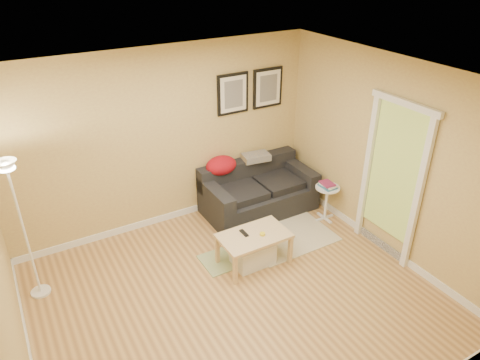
{
  "coord_description": "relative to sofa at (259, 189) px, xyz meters",
  "views": [
    {
      "loc": [
        -1.96,
        -3.49,
        3.76
      ],
      "look_at": [
        0.55,
        0.85,
        1.05
      ],
      "focal_mm": 33.31,
      "sensor_mm": 36.0,
      "label": 1
    }
  ],
  "objects": [
    {
      "name": "framed_print_right",
      "position": [
        0.4,
        0.45,
        1.43
      ],
      "size": [
        0.5,
        0.04,
        0.6
      ],
      "primitive_type": null,
      "color": "black",
      "rests_on": "wall_back"
    },
    {
      "name": "sofa",
      "position": [
        0.0,
        0.0,
        0.0
      ],
      "size": [
        1.7,
        0.9,
        0.75
      ],
      "primitive_type": null,
      "color": "black",
      "rests_on": "ground"
    },
    {
      "name": "tape_roll",
      "position": [
        -0.66,
        -1.14,
        0.09
      ],
      "size": [
        0.07,
        0.07,
        0.03
      ],
      "primitive_type": "cylinder",
      "color": "yellow",
      "rests_on": "coffee_table"
    },
    {
      "name": "coffee_table",
      "position": [
        -0.75,
        -1.07,
        -0.15
      ],
      "size": [
        1.0,
        0.75,
        0.45
      ],
      "primitive_type": null,
      "rotation": [
        0.0,
        0.0,
        -0.25
      ],
      "color": "#D5B682",
      "rests_on": "ground"
    },
    {
      "name": "baseboard_right",
      "position": [
        0.96,
        -1.53,
        -0.33
      ],
      "size": [
        0.02,
        4.0,
        0.1
      ],
      "primitive_type": "cube",
      "color": "white",
      "rests_on": "ground"
    },
    {
      "name": "baseboard_back",
      "position": [
        -1.28,
        0.46,
        -0.33
      ],
      "size": [
        4.5,
        0.02,
        0.1
      ],
      "primitive_type": "cube",
      "color": "white",
      "rests_on": "ground"
    },
    {
      "name": "side_table",
      "position": [
        0.74,
        -0.72,
        -0.1
      ],
      "size": [
        0.36,
        0.36,
        0.55
      ],
      "primitive_type": null,
      "color": "white",
      "rests_on": "ground"
    },
    {
      "name": "framed_print_left",
      "position": [
        -0.2,
        0.45,
        1.43
      ],
      "size": [
        0.5,
        0.04,
        0.6
      ],
      "primitive_type": null,
      "color": "black",
      "rests_on": "wall_back"
    },
    {
      "name": "area_rug",
      "position": [
        -0.01,
        -0.86,
        -0.37
      ],
      "size": [
        1.25,
        0.85,
        0.01
      ],
      "primitive_type": "cube",
      "color": "beige",
      "rests_on": "ground"
    },
    {
      "name": "floor",
      "position": [
        -1.28,
        -1.53,
        -0.38
      ],
      "size": [
        4.5,
        4.5,
        0.0
      ],
      "primitive_type": "plane",
      "color": "tan",
      "rests_on": "ground"
    },
    {
      "name": "green_runner",
      "position": [
        -1.01,
        -0.83,
        -0.37
      ],
      "size": [
        0.7,
        0.5,
        0.01
      ],
      "primitive_type": "cube",
      "color": "#668C4C",
      "rests_on": "ground"
    },
    {
      "name": "doorway",
      "position": [
        0.92,
        -1.68,
        0.65
      ],
      "size": [
        0.12,
        1.01,
        2.13
      ],
      "primitive_type": null,
      "color": "white",
      "rests_on": "ground"
    },
    {
      "name": "storage_bin",
      "position": [
        -0.77,
        -1.07,
        -0.21
      ],
      "size": [
        0.53,
        0.39,
        0.33
      ],
      "primitive_type": null,
      "color": "white",
      "rests_on": "ground"
    },
    {
      "name": "remote_control",
      "position": [
        -0.85,
        -0.99,
        0.08
      ],
      "size": [
        0.05,
        0.16,
        0.02
      ],
      "primitive_type": "cube",
      "rotation": [
        0.0,
        0.0,
        0.01
      ],
      "color": "black",
      "rests_on": "coffee_table"
    },
    {
      "name": "red_throw",
      "position": [
        -0.49,
        0.31,
        0.4
      ],
      "size": [
        0.48,
        0.36,
        0.28
      ],
      "primitive_type": null,
      "color": "#AA0F23",
      "rests_on": "sofa"
    },
    {
      "name": "wall_left",
      "position": [
        -3.53,
        -1.53,
        0.92
      ],
      "size": [
        0.0,
        4.0,
        4.0
      ],
      "primitive_type": "plane",
      "rotation": [
        1.57,
        0.0,
        1.57
      ],
      "color": "#CFB96A",
      "rests_on": "ground"
    },
    {
      "name": "wall_front",
      "position": [
        -1.28,
        -3.53,
        0.92
      ],
      "size": [
        4.5,
        0.0,
        4.5
      ],
      "primitive_type": "plane",
      "rotation": [
        -1.57,
        0.0,
        0.0
      ],
      "color": "#CFB96A",
      "rests_on": "ground"
    },
    {
      "name": "ceiling",
      "position": [
        -1.28,
        -1.53,
        2.23
      ],
      "size": [
        4.5,
        4.5,
        0.0
      ],
      "primitive_type": "plane",
      "rotation": [
        3.14,
        0.0,
        0.0
      ],
      "color": "white",
      "rests_on": "wall_back"
    },
    {
      "name": "wall_right",
      "position": [
        0.97,
        -1.53,
        0.92
      ],
      "size": [
        0.0,
        4.0,
        4.0
      ],
      "primitive_type": "plane",
      "rotation": [
        1.57,
        0.0,
        -1.57
      ],
      "color": "#CFB96A",
      "rests_on": "ground"
    },
    {
      "name": "wall_back",
      "position": [
        -1.28,
        0.47,
        0.92
      ],
      "size": [
        4.5,
        0.0,
        4.5
      ],
      "primitive_type": "plane",
      "rotation": [
        1.57,
        0.0,
        0.0
      ],
      "color": "#CFB96A",
      "rests_on": "ground"
    },
    {
      "name": "floor_lamp",
      "position": [
        -3.28,
        -0.28,
        0.47
      ],
      "size": [
        0.23,
        0.23,
        1.78
      ],
      "primitive_type": null,
      "color": "white",
      "rests_on": "ground"
    },
    {
      "name": "book_stack",
      "position": [
        0.73,
        -0.72,
        0.22
      ],
      "size": [
        0.25,
        0.29,
        0.08
      ],
      "primitive_type": null,
      "rotation": [
        0.0,
        0.0,
        -0.34
      ],
      "color": "#2E688A",
      "rests_on": "side_table"
    },
    {
      "name": "plaid_throw",
      "position": [
        0.11,
        0.28,
        0.41
      ],
      "size": [
        0.45,
        0.32,
        0.1
      ],
      "primitive_type": null,
      "rotation": [
        0.0,
        0.0,
        -0.14
      ],
      "color": "tan",
      "rests_on": "sofa"
    }
  ]
}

